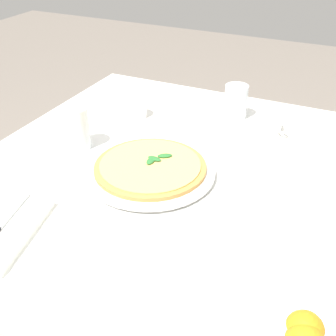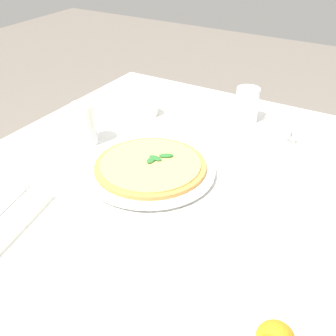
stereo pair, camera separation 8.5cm
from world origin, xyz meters
name	(u,v)px [view 1 (the left image)]	position (x,y,z in m)	size (l,w,h in m)	color
dining_table	(184,219)	(0.00, 0.00, 0.62)	(1.07, 1.07, 0.76)	white
pizza_plate	(150,171)	(-0.04, 0.08, 0.77)	(0.31, 0.31, 0.02)	white
pizza	(150,166)	(-0.04, 0.08, 0.78)	(0.27, 0.27, 0.02)	#C68E47
coffee_cup_far_left	(268,124)	(0.31, -0.13, 0.78)	(0.13, 0.13, 0.06)	white
coffee_cup_center_back	(134,110)	(0.23, 0.27, 0.78)	(0.13, 0.13, 0.06)	white
water_glass_far_right	(331,156)	(0.15, -0.31, 0.80)	(0.07, 0.07, 0.11)	white
water_glass_back_corner	(236,104)	(0.36, -0.01, 0.80)	(0.07, 0.07, 0.10)	white
water_glass_right_edge	(78,129)	(0.01, 0.32, 0.81)	(0.07, 0.07, 0.12)	white
napkin_folded	(1,230)	(-0.36, 0.25, 0.77)	(0.24, 0.17, 0.02)	white
dinner_knife	(0,224)	(-0.35, 0.25, 0.78)	(0.19, 0.06, 0.01)	silver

